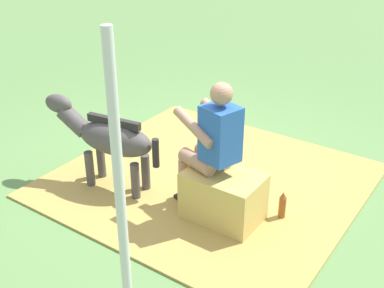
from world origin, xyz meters
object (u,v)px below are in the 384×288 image
at_px(soda_bottle, 282,206).
at_px(hay_bale, 223,197).
at_px(tent_pole_left, 122,222).
at_px(person_seated, 211,143).
at_px(pony_standing, 108,138).

bearing_deg(soda_bottle, hay_bale, 35.11).
bearing_deg(tent_pole_left, person_seated, -74.06).
bearing_deg(person_seated, soda_bottle, -154.86).
distance_m(soda_bottle, tent_pole_left, 2.25).
height_order(person_seated, tent_pole_left, tent_pole_left).
bearing_deg(pony_standing, hay_bale, -172.75).
xyz_separation_m(pony_standing, tent_pole_left, (-1.61, 1.53, 0.54)).
height_order(soda_bottle, tent_pole_left, tent_pole_left).
height_order(hay_bale, person_seated, person_seated).
height_order(pony_standing, tent_pole_left, tent_pole_left).
xyz_separation_m(hay_bale, soda_bottle, (-0.46, -0.32, -0.10)).
distance_m(hay_bale, soda_bottle, 0.57).
relative_size(hay_bale, soda_bottle, 2.38).
xyz_separation_m(hay_bale, tent_pole_left, (-0.33, 1.69, 0.87)).
xyz_separation_m(person_seated, pony_standing, (1.12, 0.20, -0.19)).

